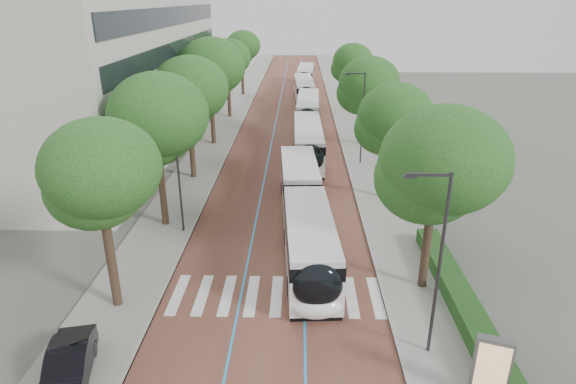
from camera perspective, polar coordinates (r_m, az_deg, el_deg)
ground at (r=24.00m, az=-1.96°, el=-13.55°), size 160.00×160.00×0.00m
road at (r=61.11m, az=0.16°, el=8.85°), size 11.00×140.00×0.02m
sidewalk_left at (r=61.71m, az=-6.90°, el=8.87°), size 4.00×140.00×0.12m
sidewalk_right at (r=61.40m, az=7.26°, el=8.79°), size 4.00×140.00×0.12m
kerb_left at (r=61.47m, az=-5.13°, el=8.89°), size 0.20×140.00×0.14m
kerb_right at (r=61.23m, az=5.47°, el=8.83°), size 0.20×140.00×0.14m
zebra_crossing at (r=24.80m, az=-1.36°, el=-12.17°), size 10.55×3.60×0.01m
lane_line_left at (r=61.16m, az=-1.35°, el=8.87°), size 0.12×126.00×0.01m
lane_line_right at (r=61.09m, az=1.68°, el=8.85°), size 0.12×126.00×0.01m
office_building at (r=52.28m, az=-22.59°, el=12.77°), size 18.11×40.00×14.00m
hedge at (r=24.93m, az=19.90°, el=-12.10°), size 1.20×14.00×0.80m
streetlight_near at (r=19.59m, az=17.18°, el=-6.88°), size 1.82×0.20×8.00m
streetlight_far at (r=42.81m, az=8.65°, el=9.46°), size 1.82×0.20×8.00m
lamp_post_left at (r=30.11m, az=-12.88°, el=2.38°), size 0.14×0.14×8.00m
trees_left at (r=44.63m, az=-10.21°, el=12.55°), size 6.43×60.13×9.99m
trees_right at (r=40.94m, az=10.58°, el=10.44°), size 5.98×47.54×8.98m
lead_bus at (r=29.47m, az=1.98°, el=-2.72°), size 3.61×18.51×3.20m
bus_queued_0 at (r=44.07m, az=2.38°, el=5.77°), size 2.70×12.43×3.20m
bus_queued_1 at (r=57.05m, az=2.38°, el=9.54°), size 2.91×12.47×3.20m
bus_queued_2 at (r=70.07m, az=1.93°, el=11.90°), size 3.05×12.49×3.20m
bus_queued_3 at (r=83.33m, az=2.10°, el=13.52°), size 3.14×12.51×3.20m
ad_panel at (r=19.92m, az=22.95°, el=-18.67°), size 1.34×0.74×2.70m
parked_car at (r=21.38m, az=-24.58°, el=-18.25°), size 2.45×4.53×1.42m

